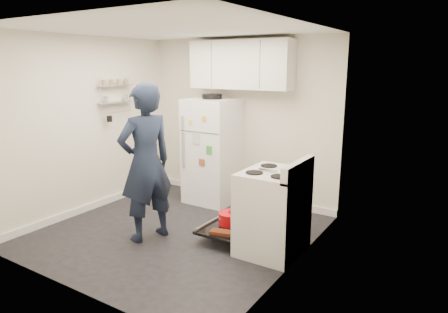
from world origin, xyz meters
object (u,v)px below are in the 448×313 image
Objects in this scene: open_oven_door at (229,223)px; refrigerator at (212,151)px; electric_range at (272,212)px; person at (146,163)px.

open_oven_door is 1.55m from refrigerator.
electric_range is 1.93m from refrigerator.
refrigerator is at bearing 131.93° from open_oven_door.
electric_range is at bearing -35.41° from refrigerator.
refrigerator is 0.88× the size of person.
person is at bearing -86.15° from refrigerator.
open_oven_door is at bearing 176.24° from electric_range.
electric_range is 0.66× the size of refrigerator.
person reaches higher than electric_range.
person is (-0.85, -0.52, 0.76)m from open_oven_door.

